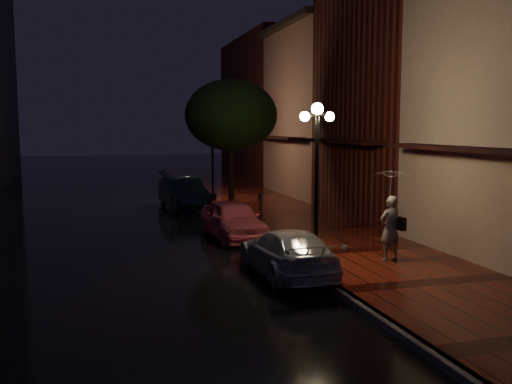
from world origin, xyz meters
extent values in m
plane|color=black|center=(0.00, 0.00, 0.00)|extent=(120.00, 120.00, 0.00)
cube|color=#4A120D|center=(2.25, 0.00, 0.07)|extent=(4.50, 60.00, 0.15)
cube|color=#595451|center=(0.00, 0.00, 0.07)|extent=(0.25, 60.00, 0.15)
cube|color=#511914|center=(7.00, 2.00, 5.50)|extent=(5.00, 8.00, 11.00)
cube|color=#8C5951|center=(7.00, 10.00, 4.50)|extent=(5.00, 8.00, 9.00)
cube|color=#511914|center=(7.00, 20.00, 5.00)|extent=(5.00, 12.00, 10.00)
cylinder|color=black|center=(0.35, -5.00, 2.15)|extent=(0.12, 0.12, 4.00)
cylinder|color=black|center=(0.35, -5.00, 0.30)|extent=(0.36, 0.36, 0.30)
cube|color=black|center=(0.35, -5.00, 4.15)|extent=(0.70, 0.08, 0.08)
sphere|color=#F6DC93|center=(0.35, -5.00, 4.30)|extent=(0.32, 0.32, 0.32)
sphere|color=#F6DC93|center=(0.00, -5.00, 4.10)|extent=(0.26, 0.26, 0.26)
sphere|color=#F6DC93|center=(0.70, -5.00, 4.10)|extent=(0.26, 0.26, 0.26)
cylinder|color=black|center=(0.35, 9.00, 2.15)|extent=(0.12, 0.12, 4.00)
cylinder|color=black|center=(0.35, 9.00, 0.30)|extent=(0.36, 0.36, 0.30)
cube|color=black|center=(0.35, 9.00, 4.15)|extent=(0.70, 0.08, 0.08)
sphere|color=#F6DC93|center=(0.35, 9.00, 4.30)|extent=(0.32, 0.32, 0.32)
sphere|color=#F6DC93|center=(0.00, 9.00, 4.10)|extent=(0.26, 0.26, 0.26)
sphere|color=#F6DC93|center=(0.70, 9.00, 4.10)|extent=(0.26, 0.26, 0.26)
cylinder|color=black|center=(0.60, 6.00, 1.75)|extent=(0.28, 0.28, 3.20)
ellipsoid|color=black|center=(0.60, 6.00, 4.35)|extent=(4.16, 4.16, 3.20)
sphere|color=black|center=(1.30, 6.60, 3.75)|extent=(1.80, 1.80, 1.80)
sphere|color=black|center=(0.00, 5.30, 3.85)|extent=(1.80, 1.80, 1.80)
imported|color=#DA5A6F|center=(-0.83, -0.34, 0.67)|extent=(1.87, 4.03, 1.34)
imported|color=black|center=(-1.41, 7.20, 0.75)|extent=(1.93, 4.64, 1.49)
imported|color=#B1B2B9|center=(-0.60, -5.39, 0.60)|extent=(1.77, 4.18, 1.20)
imported|color=silver|center=(2.45, -5.24, 1.06)|extent=(0.72, 0.52, 1.81)
imported|color=silver|center=(2.45, -5.24, 2.20)|extent=(1.05, 1.07, 0.97)
cylinder|color=black|center=(2.45, -5.24, 1.48)|extent=(0.02, 0.02, 1.45)
cube|color=black|center=(2.75, -5.29, 1.18)|extent=(0.14, 0.34, 0.36)
cylinder|color=black|center=(0.15, -0.33, 0.74)|extent=(0.06, 0.06, 1.18)
cube|color=black|center=(0.15, -0.33, 1.44)|extent=(0.15, 0.13, 0.24)
camera|label=1|loc=(-5.30, -19.11, 3.84)|focal=40.00mm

